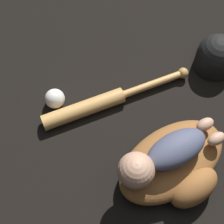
# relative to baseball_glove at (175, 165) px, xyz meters

# --- Properties ---
(ground_plane) EXTENTS (6.00, 6.00, 0.00)m
(ground_plane) POSITION_rel_baseball_glove_xyz_m (-0.05, -0.07, -0.05)
(ground_plane) COLOR black
(baseball_glove) EXTENTS (0.39, 0.28, 0.11)m
(baseball_glove) POSITION_rel_baseball_glove_xyz_m (0.00, 0.00, 0.00)
(baseball_glove) COLOR #935B2D
(baseball_glove) RESTS_ON ground
(baby_figure) EXTENTS (0.35, 0.11, 0.11)m
(baby_figure) POSITION_rel_baseball_glove_xyz_m (0.05, -0.02, 0.10)
(baby_figure) COLOR #4C516B
(baby_figure) RESTS_ON baseball_glove
(baseball_bat) EXTENTS (0.55, 0.11, 0.05)m
(baseball_bat) POSITION_rel_baseball_glove_xyz_m (0.09, -0.32, -0.03)
(baseball_bat) COLOR tan
(baseball_bat) RESTS_ON ground
(baseball) EXTENTS (0.07, 0.07, 0.07)m
(baseball) POSITION_rel_baseball_glove_xyz_m (0.22, -0.41, -0.02)
(baseball) COLOR white
(baseball) RESTS_ON ground
(baseball_cap) EXTENTS (0.21, 0.14, 0.14)m
(baseball_cap) POSITION_rel_baseball_glove_xyz_m (-0.36, -0.27, 0.00)
(baseball_cap) COLOR black
(baseball_cap) RESTS_ON ground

